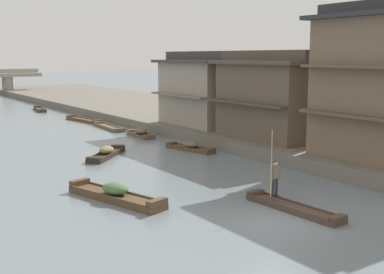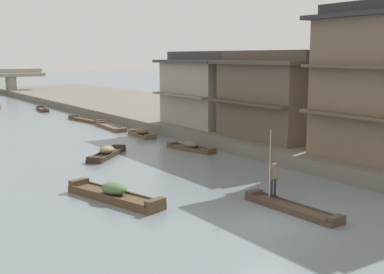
{
  "view_description": "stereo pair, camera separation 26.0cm",
  "coord_description": "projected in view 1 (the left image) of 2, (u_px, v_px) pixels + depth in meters",
  "views": [
    {
      "loc": [
        -13.24,
        -13.67,
        6.58
      ],
      "look_at": [
        3.28,
        10.54,
        1.77
      ],
      "focal_mm": 46.21,
      "sensor_mm": 36.0,
      "label": 1
    },
    {
      "loc": [
        -13.02,
        -13.82,
        6.58
      ],
      "look_at": [
        3.28,
        10.54,
        1.77
      ],
      "focal_mm": 46.21,
      "sensor_mm": 36.0,
      "label": 2
    }
  ],
  "objects": [
    {
      "name": "boat_foreground_poled",
      "position": [
        293.0,
        208.0,
        21.22
      ],
      "size": [
        1.11,
        5.01,
        0.39
      ],
      "color": "#423328",
      "rests_on": "ground"
    },
    {
      "name": "boat_moored_nearest",
      "position": [
        40.0,
        110.0,
        60.09
      ],
      "size": [
        1.64,
        4.71,
        0.42
      ],
      "color": "#423328",
      "rests_on": "ground"
    },
    {
      "name": "boat_moored_far",
      "position": [
        116.0,
        195.0,
        22.71
      ],
      "size": [
        2.6,
        5.71,
        0.85
      ],
      "color": "brown",
      "rests_on": "ground"
    },
    {
      "name": "boat_upstream_distant",
      "position": [
        107.0,
        153.0,
        32.61
      ],
      "size": [
        4.02,
        3.93,
        0.71
      ],
      "color": "#33281E",
      "rests_on": "ground"
    },
    {
      "name": "boat_crossing_west",
      "position": [
        141.0,
        133.0,
        40.77
      ],
      "size": [
        1.3,
        3.57,
        0.74
      ],
      "color": "brown",
      "rests_on": "ground"
    },
    {
      "name": "boatman_person",
      "position": [
        275.0,
        174.0,
        21.87
      ],
      "size": [
        0.57,
        0.28,
        3.04
      ],
      "color": "black",
      "rests_on": "boat_foreground_poled"
    },
    {
      "name": "house_waterfront_second",
      "position": [
        272.0,
        96.0,
        34.73
      ],
      "size": [
        5.49,
        8.37,
        6.14
      ],
      "color": "brown",
      "rests_on": "riverbank_right"
    },
    {
      "name": "ground_plane",
      "position": [
        273.0,
        224.0,
        19.57
      ],
      "size": [
        400.0,
        400.0,
        0.0
      ],
      "primitive_type": "plane",
      "color": "slate"
    },
    {
      "name": "boat_midriver_drifting",
      "position": [
        190.0,
        147.0,
        34.79
      ],
      "size": [
        1.79,
        4.18,
        0.67
      ],
      "color": "brown",
      "rests_on": "ground"
    },
    {
      "name": "boat_moored_third",
      "position": [
        84.0,
        120.0,
        50.4
      ],
      "size": [
        1.8,
        5.75,
        0.4
      ],
      "color": "brown",
      "rests_on": "ground"
    },
    {
      "name": "house_waterfront_tall",
      "position": [
        207.0,
        89.0,
        41.91
      ],
      "size": [
        6.54,
        8.23,
        6.14
      ],
      "color": "gray",
      "rests_on": "riverbank_right"
    },
    {
      "name": "riverbank_right",
      "position": [
        192.0,
        114.0,
        53.13
      ],
      "size": [
        18.0,
        110.0,
        0.83
      ],
      "primitive_type": "cube",
      "color": "#6B665B",
      "rests_on": "ground"
    },
    {
      "name": "boat_moored_second",
      "position": [
        109.0,
        127.0,
        45.35
      ],
      "size": [
        1.34,
        5.64,
        0.35
      ],
      "color": "brown",
      "rests_on": "ground"
    }
  ]
}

